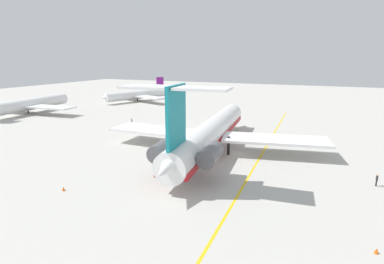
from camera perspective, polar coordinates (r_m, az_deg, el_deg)
The scene contains 9 objects.
ground at distance 56.40m, azimuth 8.65°, elevation -4.11°, with size 319.90×319.90×0.00m, color #B7B5AD.
main_jetliner at distance 55.47m, azimuth 3.36°, elevation -0.18°, with size 48.08×42.53×14.00m.
airliner_mid_right at distance 109.74m, azimuth -28.45°, elevation 4.68°, with size 33.95×33.60×10.14m.
airliner_far_right at distance 126.21m, azimuth -10.69°, elevation 6.97°, with size 30.35×30.47×9.32m.
ground_crew_near_nose at distance 81.57m, azimuth -11.37°, elevation 2.14°, with size 0.28×0.43×1.75m.
ground_crew_near_tail at distance 48.89m, azimuth 31.69°, elevation -7.54°, with size 0.42×0.28×1.77m.
safety_cone_nose at distance 33.60m, azimuth 31.63°, elevation -18.65°, with size 0.40×0.40×0.55m, color #EA590F.
safety_cone_wingtip at distance 44.20m, azimuth -23.22°, elevation -9.88°, with size 0.40×0.40×0.55m, color #EA590F.
taxiway_centreline at distance 55.45m, azimuth 12.84°, elevation -4.62°, with size 96.10×0.36×0.01m, color gold.
Camera 1 is at (-52.02, -13.43, 17.16)m, focal length 28.08 mm.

